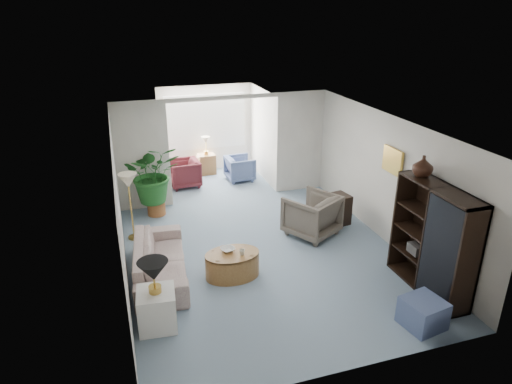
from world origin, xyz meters
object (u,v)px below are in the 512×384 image
object	(u,v)px
sofa	(160,260)
plant_pot	(156,208)
table_lamp	(153,271)
coffee_cup	(242,252)
wingback_chair	(312,215)
sunroom_chair_blue	(240,168)
side_table_dark	(336,210)
sunroom_chair_maroon	(184,173)
sunroom_table	(207,164)
floor_lamp	(128,181)
end_table	(157,309)
entertainment_cabinet	(433,240)
framed_picture	(393,161)
coffee_table	(232,265)
coffee_bowl	(228,249)
ottoman	(423,313)
cabinet_urn	(423,166)

from	to	relation	value
sofa	plant_pot	size ratio (longest dim) A/B	5.40
table_lamp	coffee_cup	distance (m)	1.82
coffee_cup	wingback_chair	world-z (taller)	wingback_chair
wingback_chair	sunroom_chair_blue	world-z (taller)	wingback_chair
side_table_dark	sunroom_chair_maroon	world-z (taller)	sunroom_chair_maroon
coffee_cup	sunroom_chair_blue	distance (m)	4.78
sunroom_chair_maroon	coffee_cup	bearing A→B (deg)	-0.27
sunroom_chair_maroon	sunroom_chair_blue	bearing A→B (deg)	86.72
sofa	sunroom_table	bearing A→B (deg)	-15.44
sunroom_chair_maroon	sunroom_table	size ratio (longest dim) A/B	1.38
coffee_cup	floor_lamp	bearing A→B (deg)	129.60
end_table	coffee_cup	distance (m)	1.77
entertainment_cabinet	framed_picture	bearing A→B (deg)	81.96
framed_picture	sofa	world-z (taller)	framed_picture
wingback_chair	side_table_dark	size ratio (longest dim) A/B	1.46
sunroom_table	sunroom_chair_blue	bearing A→B (deg)	-45.00
framed_picture	sunroom_table	xyz separation A→B (m)	(-2.55, 4.96, -1.42)
wingback_chair	side_table_dark	bearing A→B (deg)	173.49
coffee_table	coffee_cup	distance (m)	0.33
coffee_table	coffee_bowl	size ratio (longest dim) A/B	4.03
end_table	ottoman	size ratio (longest dim) A/B	1.10
sofa	ottoman	size ratio (longest dim) A/B	3.99
table_lamp	plant_pot	bearing A→B (deg)	84.14
sunroom_chair_maroon	table_lamp	bearing A→B (deg)	-16.56
wingback_chair	entertainment_cabinet	distance (m)	2.62
side_table_dark	cabinet_urn	distance (m)	2.75
sunroom_table	coffee_bowl	bearing A→B (deg)	-97.81
coffee_table	sunroom_table	distance (m)	5.30
wingback_chair	end_table	bearing A→B (deg)	1.26
framed_picture	plant_pot	distance (m)	5.20
plant_pot	sunroom_chair_blue	xyz separation A→B (m)	(2.39, 1.54, 0.17)
side_table_dark	ottoman	distance (m)	3.47
side_table_dark	sunroom_chair_maroon	xyz separation A→B (m)	(-2.74, 3.18, 0.03)
table_lamp	coffee_table	size ratio (longest dim) A/B	0.46
framed_picture	plant_pot	size ratio (longest dim) A/B	1.25
coffee_table	coffee_bowl	distance (m)	0.28
coffee_table	sunroom_chair_maroon	world-z (taller)	sunroom_chair_maroon
wingback_chair	coffee_table	bearing A→B (deg)	-1.80
coffee_table	sunroom_table	size ratio (longest dim) A/B	1.70
end_table	sunroom_table	xyz separation A→B (m)	(2.04, 6.23, -0.02)
table_lamp	sunroom_chair_maroon	distance (m)	5.66
sofa	entertainment_cabinet	world-z (taller)	entertainment_cabinet
entertainment_cabinet	sunroom_chair_maroon	bearing A→B (deg)	117.73
framed_picture	wingback_chair	distance (m)	1.93
ottoman	sunroom_chair_maroon	size ratio (longest dim) A/B	0.70
floor_lamp	sunroom_chair_maroon	size ratio (longest dim) A/B	0.47
wingback_chair	sofa	bearing A→B (deg)	-18.02
coffee_cup	sunroom_chair_maroon	bearing A→B (deg)	93.01
sunroom_chair_blue	entertainment_cabinet	bearing A→B (deg)	-168.24
end_table	sunroom_chair_blue	world-z (taller)	sunroom_chair_blue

